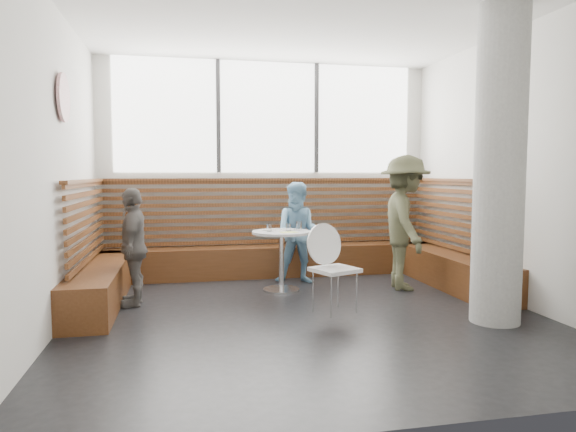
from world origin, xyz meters
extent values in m
cube|color=silver|center=(0.00, 0.00, 1.60)|extent=(5.00, 5.00, 3.20)
cube|color=black|center=(0.00, 0.00, 0.00)|extent=(5.00, 5.00, 0.01)
cube|color=white|center=(0.00, 0.00, 3.20)|extent=(5.00, 5.00, 0.01)
cube|color=white|center=(0.00, 2.48, 2.38)|extent=(4.50, 0.02, 1.65)
cube|color=#3F3F42|center=(-0.75, 2.46, 2.38)|extent=(0.06, 0.04, 1.65)
cube|color=#3F3F42|center=(0.75, 2.46, 2.38)|extent=(0.06, 0.04, 1.65)
cube|color=#472611|center=(0.00, 2.25, 0.23)|extent=(5.00, 0.50, 0.45)
cube|color=#472611|center=(-2.25, 1.25, 0.23)|extent=(0.50, 2.50, 0.45)
cube|color=#472611|center=(2.25, 1.25, 0.23)|extent=(0.50, 2.50, 0.45)
cube|color=#4D2913|center=(0.00, 2.42, 0.95)|extent=(4.88, 0.08, 0.98)
cube|color=#4D2913|center=(-2.42, 1.25, 0.95)|extent=(0.08, 2.38, 0.98)
cube|color=#4D2913|center=(2.42, 1.25, 0.95)|extent=(0.08, 2.38, 0.98)
cylinder|color=gray|center=(1.85, -0.60, 1.60)|extent=(0.50, 0.50, 3.20)
cylinder|color=white|center=(-2.46, 0.40, 2.30)|extent=(0.03, 0.50, 0.50)
cylinder|color=silver|center=(-0.04, 1.24, 0.01)|extent=(0.48, 0.48, 0.03)
cylinder|color=silver|center=(-0.04, 1.24, 0.39)|extent=(0.07, 0.07, 0.75)
cylinder|color=#B7B7BA|center=(-0.04, 1.24, 0.77)|extent=(0.76, 0.76, 0.03)
cube|color=white|center=(0.34, 0.09, 0.48)|extent=(0.44, 0.42, 0.04)
cylinder|color=white|center=(0.34, 0.28, 0.74)|extent=(0.46, 0.11, 0.46)
cylinder|color=silver|center=(0.16, -0.07, 0.23)|extent=(0.02, 0.02, 0.45)
cylinder|color=silver|center=(0.52, -0.07, 0.23)|extent=(0.02, 0.02, 0.45)
cylinder|color=silver|center=(0.16, 0.24, 0.23)|extent=(0.02, 0.02, 0.45)
cylinder|color=silver|center=(0.52, 0.24, 0.23)|extent=(0.02, 0.02, 0.45)
imported|color=#46472F|center=(1.58, 1.03, 0.89)|extent=(0.85, 1.25, 1.77)
imported|color=#76AACD|center=(0.30, 1.66, 0.71)|extent=(0.80, 0.70, 1.41)
imported|color=#5E5955|center=(-1.86, 0.88, 0.68)|extent=(0.36, 0.81, 1.37)
cylinder|color=white|center=(-0.19, 1.37, 0.79)|extent=(0.19, 0.19, 0.01)
cylinder|color=white|center=(0.07, 1.35, 0.79)|extent=(0.19, 0.19, 0.01)
cylinder|color=white|center=(-0.20, 1.22, 0.84)|extent=(0.06, 0.06, 0.10)
cylinder|color=white|center=(0.05, 1.21, 0.83)|extent=(0.06, 0.06, 0.10)
cylinder|color=white|center=(0.21, 1.31, 0.84)|extent=(0.08, 0.08, 0.12)
cube|color=#A5C64C|center=(0.02, 1.07, 0.79)|extent=(0.23, 0.18, 0.00)
camera|label=1|loc=(-1.30, -5.25, 1.53)|focal=32.00mm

